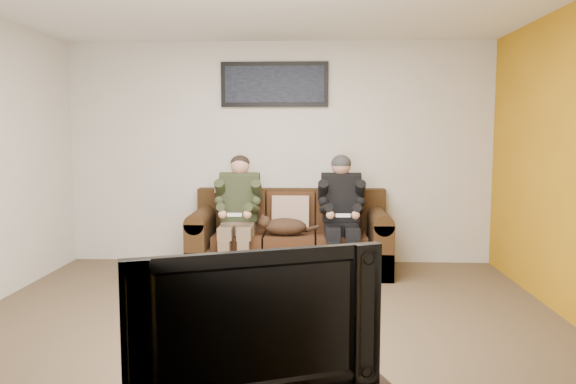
{
  "coord_description": "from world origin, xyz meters",
  "views": [
    {
      "loc": [
        0.38,
        -4.38,
        1.55
      ],
      "look_at": [
        0.14,
        1.2,
        0.95
      ],
      "focal_mm": 35.0,
      "sensor_mm": 36.0,
      "label": 1
    }
  ],
  "objects_px": {
    "cat": "(283,226)",
    "television": "(252,317)",
    "framed_poster": "(275,84)",
    "person_left": "(238,208)",
    "person_right": "(342,208)",
    "sofa": "(290,240)"
  },
  "relations": [
    {
      "from": "sofa",
      "to": "cat",
      "type": "distance_m",
      "value": 0.32
    },
    {
      "from": "person_right",
      "to": "television",
      "type": "relative_size",
      "value": 1.14
    },
    {
      "from": "sofa",
      "to": "framed_poster",
      "type": "xyz_separation_m",
      "value": [
        -0.2,
        0.39,
        1.76
      ]
    },
    {
      "from": "person_right",
      "to": "cat",
      "type": "distance_m",
      "value": 0.66
    },
    {
      "from": "person_left",
      "to": "framed_poster",
      "type": "bearing_deg",
      "value": 57.67
    },
    {
      "from": "cat",
      "to": "television",
      "type": "bearing_deg",
      "value": -89.38
    },
    {
      "from": "cat",
      "to": "person_left",
      "type": "bearing_deg",
      "value": 173.26
    },
    {
      "from": "person_left",
      "to": "television",
      "type": "height_order",
      "value": "person_left"
    },
    {
      "from": "person_right",
      "to": "cat",
      "type": "height_order",
      "value": "person_right"
    },
    {
      "from": "person_left",
      "to": "cat",
      "type": "distance_m",
      "value": 0.53
    },
    {
      "from": "cat",
      "to": "framed_poster",
      "type": "xyz_separation_m",
      "value": [
        -0.13,
        0.63,
        1.56
      ]
    },
    {
      "from": "person_right",
      "to": "framed_poster",
      "type": "relative_size",
      "value": 1.04
    },
    {
      "from": "person_right",
      "to": "television",
      "type": "bearing_deg",
      "value": -99.33
    },
    {
      "from": "person_right",
      "to": "framed_poster",
      "type": "distance_m",
      "value": 1.67
    },
    {
      "from": "sofa",
      "to": "television",
      "type": "height_order",
      "value": "television"
    },
    {
      "from": "framed_poster",
      "to": "person_left",
      "type": "bearing_deg",
      "value": -122.33
    },
    {
      "from": "person_right",
      "to": "person_left",
      "type": "bearing_deg",
      "value": -179.98
    },
    {
      "from": "sofa",
      "to": "person_right",
      "type": "height_order",
      "value": "person_right"
    },
    {
      "from": "person_right",
      "to": "television",
      "type": "xyz_separation_m",
      "value": [
        -0.59,
        -3.6,
        -0.01
      ]
    },
    {
      "from": "person_left",
      "to": "television",
      "type": "xyz_separation_m",
      "value": [
        0.53,
        -3.6,
        -0.01
      ]
    },
    {
      "from": "person_left",
      "to": "cat",
      "type": "xyz_separation_m",
      "value": [
        0.49,
        -0.06,
        -0.19
      ]
    },
    {
      "from": "framed_poster",
      "to": "television",
      "type": "xyz_separation_m",
      "value": [
        0.17,
        -4.17,
        -1.38
      ]
    }
  ]
}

